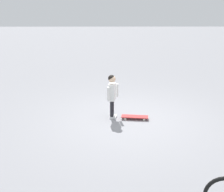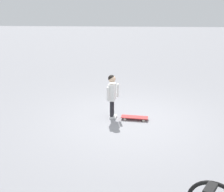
{
  "view_description": "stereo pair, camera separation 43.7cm",
  "coord_description": "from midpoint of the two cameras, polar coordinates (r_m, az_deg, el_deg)",
  "views": [
    {
      "loc": [
        -6.42,
        0.53,
        2.72
      ],
      "look_at": [
        0.21,
        0.49,
        0.55
      ],
      "focal_mm": 47.61,
      "sensor_mm": 36.0,
      "label": 1
    },
    {
      "loc": [
        -6.41,
        0.1,
        2.72
      ],
      "look_at": [
        0.21,
        0.49,
        0.55
      ],
      "focal_mm": 47.61,
      "sensor_mm": 36.0,
      "label": 2
    }
  ],
  "objects": [
    {
      "name": "ground_plane",
      "position": [
        6.98,
        5.73,
        -4.93
      ],
      "size": [
        50.0,
        50.0,
        0.0
      ],
      "primitive_type": "plane",
      "color": "gray"
    },
    {
      "name": "child_person",
      "position": [
        6.95,
        1.81,
        0.81
      ],
      "size": [
        0.34,
        0.27,
        1.06
      ],
      "color": "black",
      "rests_on": "ground"
    },
    {
      "name": "skateboard",
      "position": [
        7.07,
        6.13,
        -4.12
      ],
      "size": [
        0.26,
        0.65,
        0.07
      ],
      "color": "#B22D2D",
      "rests_on": "ground"
    }
  ]
}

